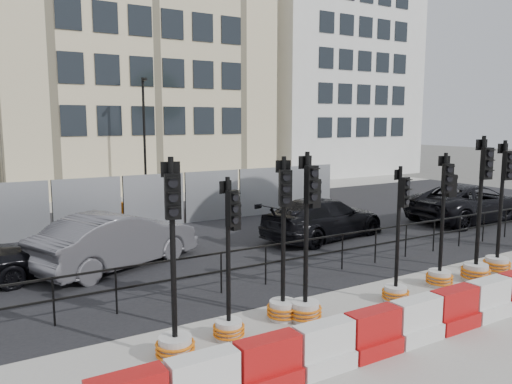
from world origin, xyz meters
TOP-DOWN VIEW (x-y plane):
  - ground at (0.00, 0.00)m, footprint 120.00×120.00m
  - sidewalk_near at (0.00, -3.00)m, footprint 40.00×6.00m
  - road at (0.00, 7.00)m, footprint 40.00×14.00m
  - sidewalk_far at (0.00, 16.00)m, footprint 40.00×4.00m
  - building_cream at (2.00, 21.99)m, footprint 15.00×10.06m
  - building_white at (17.00, 21.99)m, footprint 12.00×9.06m
  - kerb_railing at (0.00, 1.20)m, footprint 18.00×0.04m
  - heras_fencing at (-0.49, 9.71)m, footprint 14.33×1.72m
  - lamp_post_far at (0.50, 14.98)m, footprint 0.12×0.56m
  - barrier_row at (-0.00, -2.80)m, footprint 12.55×0.50m
  - traffic_signal_a at (-4.51, -1.25)m, footprint 0.67×0.67m
  - traffic_signal_b at (-3.36, -1.00)m, footprint 0.59×0.59m
  - traffic_signal_c at (-2.03, -0.77)m, footprint 0.65×0.65m
  - traffic_signal_d at (-1.68, -1.06)m, footprint 0.66×0.66m
  - traffic_signal_e at (0.65, -1.22)m, footprint 0.59×0.59m
  - traffic_signal_f at (2.35, -1.02)m, footprint 0.63×0.63m
  - traffic_signal_g at (3.45, -1.21)m, footprint 0.71×0.71m
  - traffic_signal_h at (4.52, -1.07)m, footprint 0.68×0.68m
  - car_b at (-3.85, 4.53)m, footprint 4.92×5.78m
  - car_c at (3.06, 4.32)m, footprint 3.69×5.51m
  - car_d at (9.88, 3.61)m, footprint 2.75×5.48m

SIDE VIEW (x-z plane):
  - ground at x=0.00m, z-range 0.00..0.00m
  - sidewalk_near at x=0.00m, z-range 0.00..0.02m
  - sidewalk_far at x=0.00m, z-range 0.00..0.02m
  - road at x=0.00m, z-range 0.00..0.03m
  - barrier_row at x=0.00m, z-range -0.03..0.77m
  - traffic_signal_e at x=0.65m, z-range -0.88..2.12m
  - traffic_signal_c at x=-2.03m, z-range -0.96..2.32m
  - kerb_railing at x=0.00m, z-range 0.19..1.19m
  - car_c at x=3.06m, z-range 0.00..1.39m
  - traffic_signal_a at x=-4.51m, z-range -0.99..2.40m
  - traffic_signal_b at x=-3.36m, z-range -0.78..2.20m
  - heras_fencing at x=-0.49m, z-range -0.29..1.71m
  - traffic_signal_h at x=4.52m, z-range -1.02..2.45m
  - traffic_signal_g at x=3.45m, z-range -1.06..2.54m
  - car_d at x=9.88m, z-range 0.00..1.49m
  - car_b at x=-3.85m, z-range 0.00..1.53m
  - traffic_signal_f at x=2.35m, z-range -0.84..2.38m
  - traffic_signal_d at x=-1.68m, z-range -0.88..2.49m
  - lamp_post_far at x=0.50m, z-range 0.22..6.22m
  - building_white at x=17.00m, z-range 0.00..16.00m
  - building_cream at x=2.00m, z-range 0.00..18.00m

